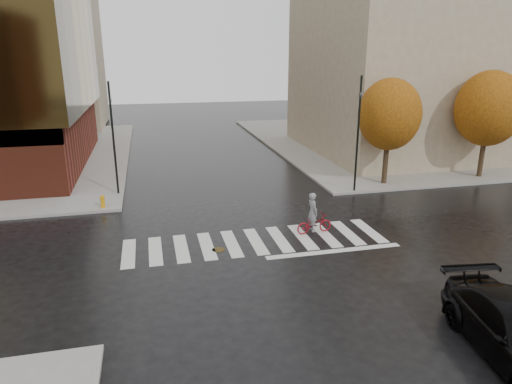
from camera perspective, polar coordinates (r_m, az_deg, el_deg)
ground at (r=20.03m, az=0.32°, el=-6.73°), size 120.00×120.00×0.00m
sidewalk_ne at (r=47.04m, az=19.57°, el=6.29°), size 30.00×30.00×0.15m
crosswalk at (r=20.48m, az=-0.02°, el=-6.17°), size 12.00×3.00×0.01m
building_ne_tan at (r=40.85m, az=19.05°, el=17.69°), size 16.00×16.00×18.00m
building_nw_far at (r=56.06m, az=-26.71°, el=17.48°), size 14.00×12.00×20.00m
tree_ne_a at (r=29.23m, az=16.35°, el=9.27°), size 3.80×3.80×6.50m
tree_ne_b at (r=33.22m, az=27.09°, el=9.25°), size 4.20×4.20×6.89m
cyclist at (r=21.32m, az=7.21°, el=-3.42°), size 1.79×0.80×1.97m
traffic_light_nw at (r=27.22m, az=-17.46°, el=7.07°), size 0.18×0.15×6.42m
traffic_light_ne at (r=27.16m, az=12.67°, el=7.81°), size 0.15×0.18×6.70m
fire_hydrant at (r=25.58m, az=-18.64°, el=-1.03°), size 0.25×0.25×0.69m
manhole at (r=19.70m, az=-4.71°, el=-7.21°), size 0.61×0.61×0.01m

